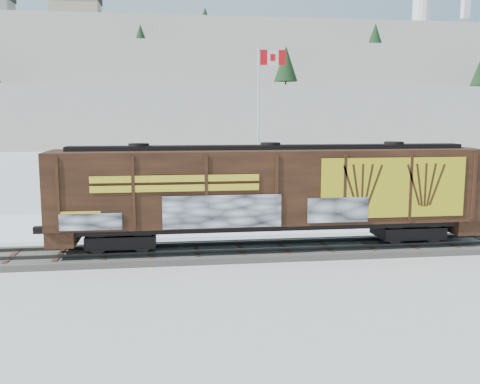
{
  "coord_description": "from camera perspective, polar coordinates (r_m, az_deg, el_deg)",
  "views": [
    {
      "loc": [
        -3.21,
        -23.74,
        6.3
      ],
      "look_at": [
        0.4,
        3.0,
        2.45
      ],
      "focal_mm": 40.0,
      "sensor_mm": 36.0,
      "label": 1
    }
  ],
  "objects": [
    {
      "name": "car_white",
      "position": [
        33.3,
        7.87,
        -1.64
      ],
      "size": [
        4.11,
        1.53,
        1.34
      ],
      "primitive_type": "imported",
      "rotation": [
        0.0,
        0.0,
        1.6
      ],
      "color": "white",
      "rests_on": "parking_strip"
    },
    {
      "name": "hopper_railcar",
      "position": [
        24.4,
        3.24,
        0.29
      ],
      "size": [
        19.49,
        3.06,
        4.57
      ],
      "color": "black",
      "rests_on": "rail_track"
    },
    {
      "name": "hillside",
      "position": [
        163.76,
        -6.7,
        10.89
      ],
      "size": [
        360.0,
        110.0,
        93.0
      ],
      "color": "white",
      "rests_on": "ground"
    },
    {
      "name": "rail_track",
      "position": [
        24.73,
        0.02,
        -6.29
      ],
      "size": [
        50.0,
        3.4,
        0.43
      ],
      "color": "#59544C",
      "rests_on": "ground"
    },
    {
      "name": "car_silver",
      "position": [
        31.95,
        -13.63,
        -2.01
      ],
      "size": [
        4.81,
        2.54,
        1.56
      ],
      "primitive_type": "imported",
      "rotation": [
        0.0,
        0.0,
        1.73
      ],
      "color": "#A6A8AD",
      "rests_on": "parking_strip"
    },
    {
      "name": "flagpole",
      "position": [
        36.66,
        2.14,
        4.48
      ],
      "size": [
        2.3,
        0.9,
        10.88
      ],
      "color": "silver",
      "rests_on": "ground"
    },
    {
      "name": "parking_strip",
      "position": [
        32.02,
        -1.79,
        -3.2
      ],
      "size": [
        40.0,
        8.0,
        0.03
      ],
      "primitive_type": "cube",
      "color": "white",
      "rests_on": "ground"
    },
    {
      "name": "car_dark",
      "position": [
        33.32,
        14.91,
        -1.79
      ],
      "size": [
        5.16,
        3.69,
        1.39
      ],
      "primitive_type": "imported",
      "rotation": [
        0.0,
        0.0,
        1.98
      ],
      "color": "black",
      "rests_on": "parking_strip"
    },
    {
      "name": "ground",
      "position": [
        24.77,
        0.02,
        -6.62
      ],
      "size": [
        500.0,
        500.0,
        0.0
      ],
      "primitive_type": "plane",
      "color": "white",
      "rests_on": "ground"
    }
  ]
}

